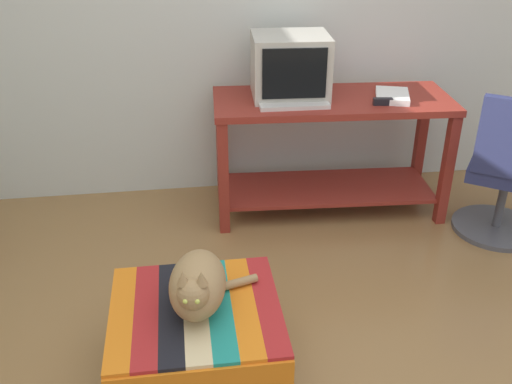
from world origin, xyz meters
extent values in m
cube|color=maroon|center=(-0.17, 1.40, 0.35)|extent=(0.06, 0.06, 0.71)
cube|color=maroon|center=(1.17, 1.32, 0.35)|extent=(0.06, 0.06, 0.71)
cube|color=maroon|center=(1.19, 1.80, 0.35)|extent=(0.06, 0.06, 0.71)
cube|color=maroon|center=(-0.14, 1.88, 0.35)|extent=(0.06, 0.06, 0.71)
cube|color=maroon|center=(0.51, 1.60, 0.14)|extent=(1.33, 0.55, 0.02)
cube|color=maroon|center=(0.51, 1.60, 0.73)|extent=(1.45, 0.64, 0.04)
cube|color=#BCB7A8|center=(0.26, 1.67, 0.76)|extent=(0.32, 0.27, 0.02)
cube|color=#BCB7A8|center=(0.26, 1.67, 0.93)|extent=(0.46, 0.39, 0.37)
cube|color=black|center=(0.25, 1.49, 0.94)|extent=(0.36, 0.03, 0.28)
cube|color=beige|center=(0.25, 1.49, 0.76)|extent=(0.40, 0.16, 0.02)
cube|color=white|center=(0.86, 1.54, 0.76)|extent=(0.26, 0.31, 0.04)
cube|color=tan|center=(-0.39, 0.24, 0.17)|extent=(0.66, 0.60, 0.35)
cube|color=orange|center=(-0.68, 0.24, 0.36)|extent=(0.10, 0.64, 0.02)
cube|color=#AD2323|center=(-0.58, 0.24, 0.36)|extent=(0.10, 0.64, 0.02)
cube|color=black|center=(-0.49, 0.24, 0.36)|extent=(0.10, 0.64, 0.02)
cube|color=beige|center=(-0.39, 0.24, 0.36)|extent=(0.10, 0.64, 0.02)
cube|color=#1E897A|center=(-0.29, 0.24, 0.36)|extent=(0.10, 0.64, 0.02)
cube|color=orange|center=(-0.19, 0.24, 0.36)|extent=(0.10, 0.64, 0.02)
cube|color=#AD2323|center=(-0.09, 0.24, 0.36)|extent=(0.10, 0.64, 0.02)
ellipsoid|color=#9E7A4C|center=(-0.37, 0.25, 0.48)|extent=(0.28, 0.40, 0.22)
sphere|color=#9E7A4C|center=(-0.39, 0.11, 0.54)|extent=(0.12, 0.12, 0.12)
cylinder|color=#9E7A4C|center=(-0.26, 0.34, 0.39)|extent=(0.30, 0.12, 0.04)
cone|color=#9E7A4C|center=(-0.43, 0.12, 0.61)|extent=(0.05, 0.05, 0.06)
cone|color=#9E7A4C|center=(-0.36, 0.11, 0.61)|extent=(0.05, 0.05, 0.06)
sphere|color=#C6D151|center=(-0.42, 0.06, 0.55)|extent=(0.02, 0.02, 0.02)
sphere|color=#C6D151|center=(-0.38, 0.05, 0.55)|extent=(0.02, 0.02, 0.02)
cylinder|color=#4C4C51|center=(1.47, 1.18, 0.01)|extent=(0.52, 0.52, 0.03)
cylinder|color=#4C4C51|center=(1.47, 1.18, 0.20)|extent=(0.05, 0.05, 0.34)
cube|color=navy|center=(1.47, 1.18, 0.41)|extent=(0.58, 0.58, 0.08)
cube|color=black|center=(0.76, 1.44, 0.77)|extent=(0.11, 0.05, 0.04)
camera|label=1|loc=(-0.40, -1.63, 1.89)|focal=41.01mm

